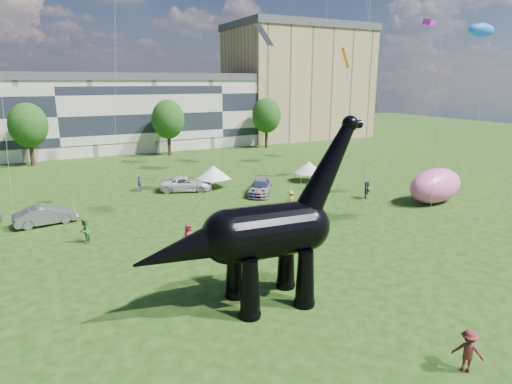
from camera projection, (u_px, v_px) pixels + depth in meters
name	position (u px, v px, depth m)	size (l,w,h in m)	color
ground	(314.00, 329.00, 20.91)	(220.00, 220.00, 0.00)	#16330C
terrace_row	(56.00, 118.00, 69.29)	(78.00, 11.00, 12.00)	beige
apartment_block	(297.00, 85.00, 91.77)	(28.00, 18.00, 22.00)	tan
tree_mid_left	(28.00, 122.00, 59.70)	(5.20, 5.20, 9.44)	#382314
tree_mid_right	(168.00, 116.00, 68.52)	(5.20, 5.20, 9.44)	#382314
tree_far_right	(266.00, 113.00, 76.45)	(5.20, 5.20, 9.44)	#382314
dinosaur_sculpture	(260.00, 235.00, 22.44)	(12.76, 3.76, 10.40)	black
car_grey	(45.00, 215.00, 36.00)	(1.71, 4.89, 1.61)	slate
car_white	(186.00, 184.00, 47.10)	(2.59, 5.63, 1.56)	silver
car_dark	(260.00, 187.00, 45.68)	(2.18, 5.37, 1.56)	#595960
gazebo_near	(213.00, 172.00, 48.22)	(4.48, 4.48, 2.56)	white
gazebo_far	(309.00, 167.00, 51.39)	(4.39, 4.39, 2.43)	silver
inflatable_pink	(435.00, 186.00, 42.37)	(6.89, 3.45, 3.45)	pink
visitors	(228.00, 222.00, 34.10)	(51.38, 39.92, 1.89)	#9C664E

